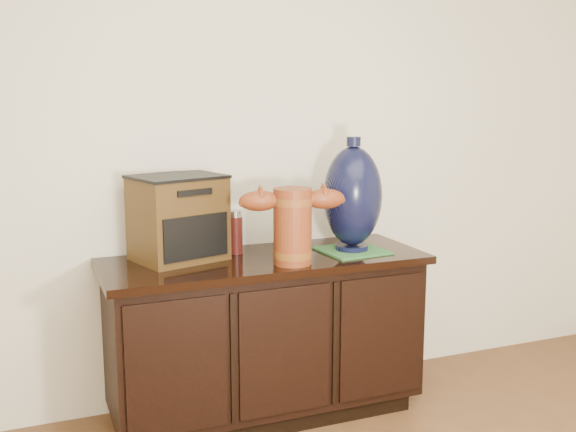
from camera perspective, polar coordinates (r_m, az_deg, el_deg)
name	(u,v)px	position (r m, az deg, el deg)	size (l,w,h in m)	color
sideboard	(265,335)	(3.15, -1.95, -10.03)	(1.46, 0.56, 0.75)	black
terracotta_vessel	(293,222)	(2.89, 0.38, -0.47)	(0.47, 0.20, 0.33)	brown
tv_radio	(178,218)	(3.00, -9.28, -0.15)	(0.45, 0.40, 0.38)	#412B10
green_mat	(352,250)	(3.17, 5.42, -2.91)	(0.28, 0.28, 0.01)	#316E35
lamp_base	(353,197)	(3.12, 5.50, 1.64)	(0.30, 0.30, 0.53)	black
spray_can	(235,232)	(3.10, -4.49, -1.39)	(0.07, 0.07, 0.20)	#5C130F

